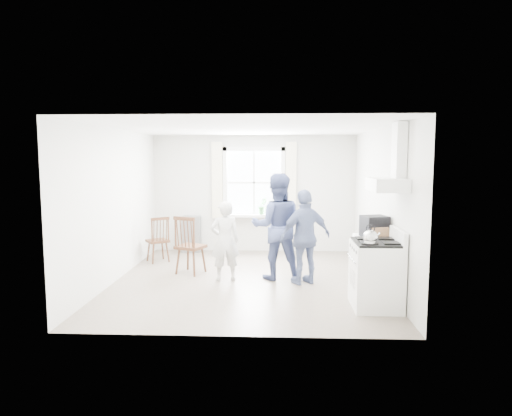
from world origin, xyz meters
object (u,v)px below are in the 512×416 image
Objects in this scene: gas_stove at (376,274)px; person_left at (225,241)px; low_cabinet at (371,265)px; stereo_stack at (375,226)px; windsor_chair_a at (159,235)px; windsor_chair_b at (187,239)px; person_right at (305,237)px; person_mid at (277,226)px.

gas_stove is 0.81× the size of person_left.
stereo_stack reaches higher than low_cabinet.
stereo_stack reaches higher than windsor_chair_a.
windsor_chair_b reaches higher than low_cabinet.
person_right reaches higher than stereo_stack.
stereo_stack reaches higher than gas_stove.
windsor_chair_a is 1.18m from windsor_chair_b.
person_left reaches higher than stereo_stack.
person_left is at bearing 6.55° from person_mid.
person_right reaches higher than gas_stove.
gas_stove is 2.55× the size of stereo_stack.
stereo_stack is at bearing -18.29° from windsor_chair_b.
low_cabinet is 0.62m from stereo_stack.
windsor_chair_b is (0.74, -0.91, 0.08)m from windsor_chair_a.
low_cabinet is at bearing -17.50° from windsor_chair_b.
person_mid is at bearing -58.31° from person_right.
person_mid reaches higher than stereo_stack.
person_mid is at bearing 151.95° from low_cabinet.
person_right is (-1.02, 0.54, -0.27)m from stereo_stack.
person_mid is (-1.50, 0.84, -0.14)m from stereo_stack.
person_right is (-1.00, 0.48, 0.34)m from low_cabinet.
low_cabinet is at bearing 128.32° from person_right.
low_cabinet is at bearing 115.29° from stereo_stack.
person_left is at bearing 165.10° from low_cabinet.
low_cabinet is 0.49× the size of person_mid.
windsor_chair_b is (-3.01, 1.67, 0.17)m from gas_stove.
gas_stove is 1.04× the size of windsor_chair_b.
gas_stove is 0.87m from stereo_stack.
person_mid is at bearing 175.02° from person_left.
low_cabinet is 0.96× the size of windsor_chair_a.
windsor_chair_a is (-3.75, 2.59, 0.09)m from gas_stove.
person_right is at bearing 159.05° from person_left.
windsor_chair_b is at bearing 161.71° from stereo_stack.
gas_stove is at bearing 102.24° from person_right.
person_mid is (2.35, -1.10, 0.35)m from windsor_chair_a.
low_cabinet is 2.05× the size of stereo_stack.
windsor_chair_b is (-3.08, 0.97, 0.21)m from low_cabinet.
windsor_chair_b is at bearing 162.50° from low_cabinet.
gas_stove is at bearing -29.02° from windsor_chair_b.
person_right is at bearing 154.17° from low_cabinet.
gas_stove is at bearing -98.48° from stereo_stack.
windsor_chair_b is 2.15m from person_right.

